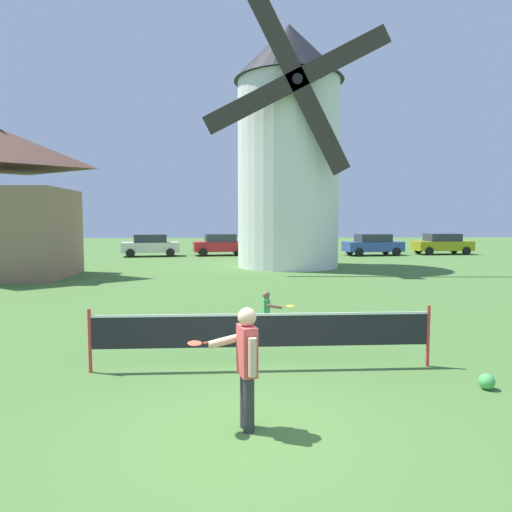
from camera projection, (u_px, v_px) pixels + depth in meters
ground_plane at (245, 430)px, 5.72m from camera, size 120.00×120.00×0.00m
windmill at (288, 144)px, 25.04m from camera, size 9.01×6.30×13.75m
tennis_net at (262, 331)px, 7.98m from camera, size 5.98×0.06×1.10m
player_near at (245, 361)px, 5.66m from camera, size 0.89×0.51×1.54m
player_far at (267, 313)px, 9.81m from camera, size 0.70×0.41×1.10m
stray_ball at (487, 381)px, 7.07m from camera, size 0.24×0.24×0.24m
parked_car_cream at (151, 245)px, 32.65m from camera, size 4.21×2.36×1.56m
parked_car_red at (220, 244)px, 33.55m from camera, size 4.11×2.35×1.56m
parked_car_black at (296, 244)px, 33.47m from camera, size 4.43×2.17×1.56m
parked_car_blue at (373, 244)px, 33.51m from camera, size 4.39×2.32×1.56m
parked_car_mustard at (442, 244)px, 34.54m from camera, size 4.36×2.09×1.56m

